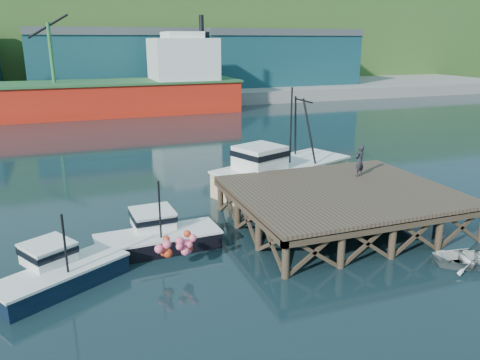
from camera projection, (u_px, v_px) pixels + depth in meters
name	position (u px, v px, depth m)	size (l,w,h in m)	color
ground	(251.00, 237.00, 25.25)	(300.00, 300.00, 0.00)	black
wharf	(343.00, 193.00, 26.35)	(12.00, 10.00, 2.62)	brown
far_quay	(115.00, 91.00, 87.89)	(160.00, 40.00, 2.00)	gray
warehouse_mid	(115.00, 62.00, 81.82)	(28.00, 16.00, 9.00)	#184251
warehouse_right	(272.00, 60.00, 91.74)	(30.00, 16.00, 9.00)	#184251
cargo_ship	(67.00, 92.00, 64.65)	(55.50, 10.00, 13.75)	red
hillside	(99.00, 37.00, 111.99)	(220.00, 50.00, 22.00)	#2D511E
boat_navy	(58.00, 271.00, 20.09)	(5.89, 4.57, 3.52)	black
boat_black	(157.00, 235.00, 23.82)	(6.29, 5.28, 3.82)	black
trawler	(281.00, 168.00, 33.24)	(11.33, 7.46, 7.15)	beige
dinghy	(471.00, 259.00, 22.02)	(2.43, 3.40, 0.70)	silver
dockworker	(360.00, 161.00, 28.79)	(0.71, 0.47, 1.94)	black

